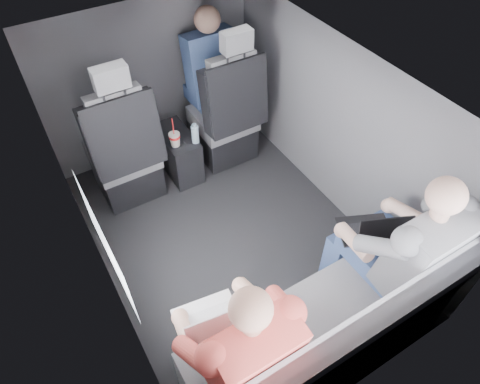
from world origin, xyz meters
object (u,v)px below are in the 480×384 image
center_console (179,153)px  passenger_rear_left (237,344)px  soda_cup (175,139)px  passenger_rear_right (399,248)px  passenger_front_right (210,69)px  front_seat_right (226,120)px  laptop_white (212,324)px  front_seat_left (125,157)px  rear_bench (326,336)px  laptop_black (372,231)px  water_bottle (195,134)px

center_console → passenger_rear_left: size_ratio=0.39×
soda_cup → center_console: bearing=64.2°
passenger_rear_right → passenger_front_right: (-0.08, 2.07, 0.11)m
front_seat_right → laptop_white: front_seat_right is taller
front_seat_left → front_seat_right: 0.90m
front_seat_right → front_seat_left: bearing=180.0°
center_console → rear_bench: rear_bench is taller
passenger_rear_left → passenger_front_right: bearing=64.7°
passenger_rear_left → passenger_rear_right: (1.06, -0.00, 0.02)m
passenger_rear_left → soda_cup: bearing=75.0°
front_seat_left → soda_cup: (0.39, -0.08, 0.07)m
laptop_black → passenger_front_right: 1.89m
front_seat_right → passenger_rear_left: 2.06m
front_seat_left → center_console: (0.45, 0.04, -0.20)m
front_seat_left → rear_bench: size_ratio=0.79×
laptop_white → center_console: bearing=71.2°
front_seat_right → laptop_black: bearing=-88.1°
soda_cup → laptop_white: bearing=-108.2°
water_bottle → passenger_rear_right: (0.44, -1.69, 0.17)m
laptop_black → rear_bench: bearing=-151.8°
rear_bench → water_bottle: bearing=86.8°
front_seat_right → passenger_front_right: 0.44m
laptop_white → rear_bench: bearing=-23.1°
front_seat_left → laptop_white: 1.68m
laptop_black → passenger_rear_right: 0.18m
soda_cup → water_bottle: bearing=-12.1°
front_seat_right → laptop_white: 1.96m
laptop_black → water_bottle: bearing=104.9°
front_seat_right → passenger_rear_right: 1.83m
rear_bench → laptop_black: rear_bench is taller
center_console → water_bottle: size_ratio=2.77×
water_bottle → front_seat_right: bearing=18.8°
passenger_rear_right → laptop_white: bearing=172.3°
laptop_black → passenger_rear_right: size_ratio=0.31×
center_console → passenger_front_right: bearing=25.6°
center_console → passenger_front_right: size_ratio=0.57×
rear_bench → laptop_white: 0.71m
rear_bench → laptop_white: size_ratio=4.52×
laptop_white → passenger_front_right: (1.03, 1.91, 0.12)m
front_seat_left → center_console: bearing=5.1°
center_console → soda_cup: size_ratio=1.79×
passenger_rear_right → passenger_front_right: 2.07m
water_bottle → center_console: bearing=122.2°
front_seat_left → water_bottle: (0.55, -0.12, 0.08)m
rear_bench → passenger_front_right: passenger_front_right is taller
center_console → front_seat_left: bearing=-174.9°
front_seat_left → center_console: 0.49m
center_console → rear_bench: 1.94m
front_seat_left → front_seat_right: size_ratio=1.00×
water_bottle → passenger_rear_right: size_ratio=0.14×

